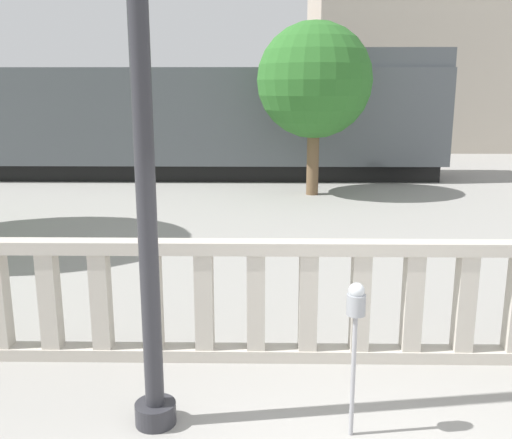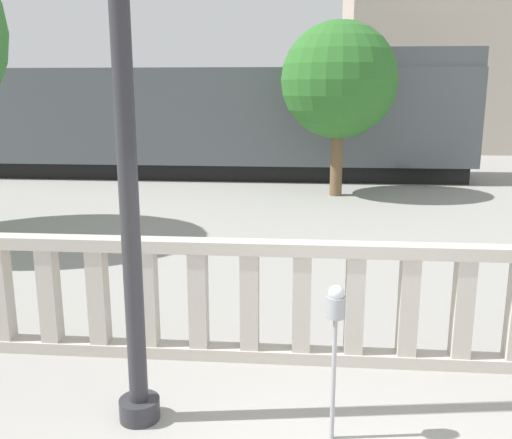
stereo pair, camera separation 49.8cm
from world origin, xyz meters
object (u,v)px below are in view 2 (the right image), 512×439
object	(u,v)px
train_near	(177,121)
train_far	(231,107)
parking_meter	(336,318)
tree_left	(339,81)
lamppost	(124,105)

from	to	relation	value
train_near	train_far	distance (m)	11.25
parking_meter	train_near	xyz separation A→B (m)	(-4.74, 15.12, 0.79)
parking_meter	tree_left	bearing A→B (deg)	87.12
lamppost	train_far	world-z (taller)	lamppost
lamppost	parking_meter	distance (m)	2.48
parking_meter	train_near	distance (m)	15.87
parking_meter	tree_left	size ratio (longest dim) A/B	0.29
parking_meter	train_far	size ratio (longest dim) A/B	0.06
train_far	tree_left	size ratio (longest dim) A/B	4.88
lamppost	tree_left	xyz separation A→B (m)	(2.36, 11.63, 0.34)
parking_meter	tree_left	xyz separation A→B (m)	(0.59, 11.78, 2.08)
train_near	train_far	size ratio (longest dim) A/B	0.85
parking_meter	train_far	xyz separation A→B (m)	(-4.31, 26.36, 0.92)
parking_meter	lamppost	bearing A→B (deg)	175.10
lamppost	train_far	bearing A→B (deg)	95.54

